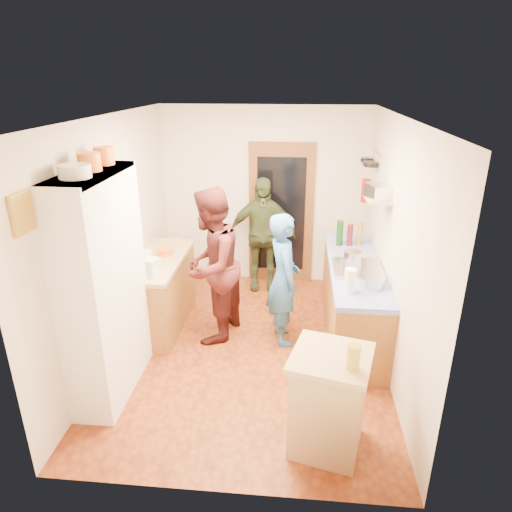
# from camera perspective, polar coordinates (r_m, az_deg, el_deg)

# --- Properties ---
(floor) EXTENTS (3.00, 4.00, 0.02)m
(floor) POSITION_cam_1_polar(r_m,az_deg,el_deg) (5.45, -0.70, -11.47)
(floor) COLOR #8E4117
(floor) RESTS_ON ground
(ceiling) EXTENTS (3.00, 4.00, 0.02)m
(ceiling) POSITION_cam_1_polar(r_m,az_deg,el_deg) (4.58, -0.85, 17.15)
(ceiling) COLOR silver
(ceiling) RESTS_ON ground
(wall_back) EXTENTS (3.00, 0.02, 2.60)m
(wall_back) POSITION_cam_1_polar(r_m,az_deg,el_deg) (6.78, 1.06, 7.40)
(wall_back) COLOR beige
(wall_back) RESTS_ON ground
(wall_front) EXTENTS (3.00, 0.02, 2.60)m
(wall_front) POSITION_cam_1_polar(r_m,az_deg,el_deg) (3.07, -4.86, -11.40)
(wall_front) COLOR beige
(wall_front) RESTS_ON ground
(wall_left) EXTENTS (0.02, 4.00, 2.60)m
(wall_left) POSITION_cam_1_polar(r_m,az_deg,el_deg) (5.23, -17.45, 2.03)
(wall_left) COLOR beige
(wall_left) RESTS_ON ground
(wall_right) EXTENTS (0.02, 4.00, 2.60)m
(wall_right) POSITION_cam_1_polar(r_m,az_deg,el_deg) (4.94, 16.92, 0.93)
(wall_right) COLOR beige
(wall_right) RESTS_ON ground
(door_frame) EXTENTS (0.95, 0.06, 2.10)m
(door_frame) POSITION_cam_1_polar(r_m,az_deg,el_deg) (6.79, 3.13, 5.22)
(door_frame) COLOR brown
(door_frame) RESTS_ON ground
(door_glass) EXTENTS (0.70, 0.02, 1.70)m
(door_glass) POSITION_cam_1_polar(r_m,az_deg,el_deg) (6.76, 3.12, 5.13)
(door_glass) COLOR black
(door_glass) RESTS_ON door_frame
(hutch_body) EXTENTS (0.40, 1.20, 2.20)m
(hutch_body) POSITION_cam_1_polar(r_m,az_deg,el_deg) (4.55, -18.43, -3.81)
(hutch_body) COLOR white
(hutch_body) RESTS_ON ground
(hutch_top_shelf) EXTENTS (0.40, 1.14, 0.04)m
(hutch_top_shelf) POSITION_cam_1_polar(r_m,az_deg,el_deg) (4.22, -20.17, 9.57)
(hutch_top_shelf) COLOR white
(hutch_top_shelf) RESTS_ON hutch_body
(plate_stack) EXTENTS (0.26, 0.26, 0.11)m
(plate_stack) POSITION_cam_1_polar(r_m,az_deg,el_deg) (4.00, -21.73, 9.82)
(plate_stack) COLOR white
(plate_stack) RESTS_ON hutch_top_shelf
(orange_pot_a) EXTENTS (0.20, 0.20, 0.16)m
(orange_pot_a) POSITION_cam_1_polar(r_m,az_deg,el_deg) (4.24, -20.11, 11.00)
(orange_pot_a) COLOR orange
(orange_pot_a) RESTS_ON hutch_top_shelf
(orange_pot_b) EXTENTS (0.18, 0.18, 0.16)m
(orange_pot_b) POSITION_cam_1_polar(r_m,az_deg,el_deg) (4.52, -18.48, 11.81)
(orange_pot_b) COLOR orange
(orange_pot_b) RESTS_ON hutch_top_shelf
(left_counter_base) EXTENTS (0.60, 1.40, 0.85)m
(left_counter_base) POSITION_cam_1_polar(r_m,az_deg,el_deg) (5.85, -12.05, -4.63)
(left_counter_base) COLOR #9B662E
(left_counter_base) RESTS_ON ground
(left_counter_top) EXTENTS (0.64, 1.44, 0.05)m
(left_counter_top) POSITION_cam_1_polar(r_m,az_deg,el_deg) (5.67, -12.40, -0.55)
(left_counter_top) COLOR tan
(left_counter_top) RESTS_ON left_counter_base
(toaster) EXTENTS (0.30, 0.23, 0.20)m
(toaster) POSITION_cam_1_polar(r_m,az_deg,el_deg) (5.20, -13.49, -1.27)
(toaster) COLOR white
(toaster) RESTS_ON left_counter_top
(kettle) EXTENTS (0.20, 0.20, 0.18)m
(kettle) POSITION_cam_1_polar(r_m,az_deg,el_deg) (5.46, -13.65, -0.28)
(kettle) COLOR white
(kettle) RESTS_ON left_counter_top
(orange_bowl) EXTENTS (0.19, 0.19, 0.08)m
(orange_bowl) POSITION_cam_1_polar(r_m,az_deg,el_deg) (5.74, -11.31, 0.52)
(orange_bowl) COLOR orange
(orange_bowl) RESTS_ON left_counter_top
(chopping_board) EXTENTS (0.33, 0.26, 0.02)m
(chopping_board) POSITION_cam_1_polar(r_m,az_deg,el_deg) (6.17, -10.68, 1.80)
(chopping_board) COLOR tan
(chopping_board) RESTS_ON left_counter_top
(right_counter_base) EXTENTS (0.60, 2.20, 0.84)m
(right_counter_base) POSITION_cam_1_polar(r_m,az_deg,el_deg) (5.69, 11.99, -5.47)
(right_counter_base) COLOR #9B662E
(right_counter_base) RESTS_ON ground
(right_counter_top) EXTENTS (0.62, 2.22, 0.06)m
(right_counter_top) POSITION_cam_1_polar(r_m,az_deg,el_deg) (5.50, 12.35, -1.29)
(right_counter_top) COLOR #1524AB
(right_counter_top) RESTS_ON right_counter_base
(hob) EXTENTS (0.55, 0.58, 0.04)m
(hob) POSITION_cam_1_polar(r_m,az_deg,el_deg) (5.33, 12.58, -1.51)
(hob) COLOR silver
(hob) RESTS_ON right_counter_top
(pot_on_hob) EXTENTS (0.20, 0.20, 0.13)m
(pot_on_hob) POSITION_cam_1_polar(r_m,az_deg,el_deg) (5.41, 11.98, -0.10)
(pot_on_hob) COLOR silver
(pot_on_hob) RESTS_ON hob
(bottle_a) EXTENTS (0.10, 0.10, 0.33)m
(bottle_a) POSITION_cam_1_polar(r_m,az_deg,el_deg) (6.02, 10.43, 2.84)
(bottle_a) COLOR #143F14
(bottle_a) RESTS_ON right_counter_top
(bottle_b) EXTENTS (0.09, 0.09, 0.29)m
(bottle_b) POSITION_cam_1_polar(r_m,az_deg,el_deg) (6.03, 11.65, 2.60)
(bottle_b) COLOR #591419
(bottle_b) RESTS_ON right_counter_top
(bottle_c) EXTENTS (0.08, 0.08, 0.30)m
(bottle_c) POSITION_cam_1_polar(r_m,az_deg,el_deg) (6.07, 12.85, 2.70)
(bottle_c) COLOR olive
(bottle_c) RESTS_ON right_counter_top
(paper_towel) EXTENTS (0.13, 0.13, 0.26)m
(paper_towel) POSITION_cam_1_polar(r_m,az_deg,el_deg) (4.73, 11.67, -3.05)
(paper_towel) COLOR white
(paper_towel) RESTS_ON right_counter_top
(mixing_bowl) EXTENTS (0.30, 0.30, 0.10)m
(mixing_bowl) POSITION_cam_1_polar(r_m,az_deg,el_deg) (4.95, 14.30, -3.14)
(mixing_bowl) COLOR silver
(mixing_bowl) RESTS_ON right_counter_top
(island_base) EXTENTS (0.67, 0.67, 0.86)m
(island_base) POSITION_cam_1_polar(r_m,az_deg,el_deg) (4.02, 9.00, -17.83)
(island_base) COLOR tan
(island_base) RESTS_ON ground
(island_top) EXTENTS (0.75, 0.75, 0.05)m
(island_top) POSITION_cam_1_polar(r_m,az_deg,el_deg) (3.75, 9.42, -12.45)
(island_top) COLOR tan
(island_top) RESTS_ON island_base
(cutting_board) EXTENTS (0.41, 0.36, 0.02)m
(cutting_board) POSITION_cam_1_polar(r_m,az_deg,el_deg) (3.79, 8.82, -11.81)
(cutting_board) COLOR white
(cutting_board) RESTS_ON island_top
(oil_jar) EXTENTS (0.12, 0.12, 0.20)m
(oil_jar) POSITION_cam_1_polar(r_m,az_deg,el_deg) (3.56, 12.07, -12.25)
(oil_jar) COLOR #AD9E2D
(oil_jar) RESTS_ON island_top
(pan_rail) EXTENTS (0.02, 0.65, 0.02)m
(pan_rail) POSITION_cam_1_polar(r_m,az_deg,el_deg) (6.21, 14.64, 12.47)
(pan_rail) COLOR silver
(pan_rail) RESTS_ON wall_right
(pan_hang_a) EXTENTS (0.18, 0.18, 0.05)m
(pan_hang_a) POSITION_cam_1_polar(r_m,az_deg,el_deg) (6.05, 14.20, 11.03)
(pan_hang_a) COLOR black
(pan_hang_a) RESTS_ON pan_rail
(pan_hang_b) EXTENTS (0.16, 0.16, 0.05)m
(pan_hang_b) POSITION_cam_1_polar(r_m,az_deg,el_deg) (6.25, 13.93, 11.19)
(pan_hang_b) COLOR black
(pan_hang_b) RESTS_ON pan_rail
(pan_hang_c) EXTENTS (0.17, 0.17, 0.05)m
(pan_hang_c) POSITION_cam_1_polar(r_m,az_deg,el_deg) (6.44, 13.70, 11.60)
(pan_hang_c) COLOR black
(pan_hang_c) RESTS_ON pan_rail
(wall_shelf) EXTENTS (0.26, 0.42, 0.03)m
(wall_shelf) POSITION_cam_1_polar(r_m,az_deg,el_deg) (5.22, 14.99, 6.85)
(wall_shelf) COLOR tan
(wall_shelf) RESTS_ON wall_right
(radio) EXTENTS (0.29, 0.35, 0.15)m
(radio) POSITION_cam_1_polar(r_m,az_deg,el_deg) (5.20, 15.09, 7.81)
(radio) COLOR silver
(radio) RESTS_ON wall_shelf
(ext_bracket) EXTENTS (0.06, 0.10, 0.04)m
(ext_bracket) POSITION_cam_1_polar(r_m,az_deg,el_deg) (6.49, 14.01, 7.49)
(ext_bracket) COLOR black
(ext_bracket) RESTS_ON wall_right
(fire_extinguisher) EXTENTS (0.11, 0.11, 0.32)m
(fire_extinguisher) POSITION_cam_1_polar(r_m,az_deg,el_deg) (6.47, 13.52, 7.95)
(fire_extinguisher) COLOR red
(fire_extinguisher) RESTS_ON wall_right
(picture_frame) EXTENTS (0.03, 0.25, 0.30)m
(picture_frame) POSITION_cam_1_polar(r_m,az_deg,el_deg) (3.70, -27.21, 4.82)
(picture_frame) COLOR gold
(picture_frame) RESTS_ON wall_left
(person_hob) EXTENTS (0.52, 0.65, 1.57)m
(person_hob) POSITION_cam_1_polar(r_m,az_deg,el_deg) (5.24, 3.82, -3.00)
(person_hob) COLOR #2F629F
(person_hob) RESTS_ON ground
(person_left) EXTENTS (0.89, 1.03, 1.84)m
(person_left) POSITION_cam_1_polar(r_m,az_deg,el_deg) (5.31, -5.10, -1.13)
(person_left) COLOR #461918
(person_left) RESTS_ON ground
(person_back) EXTENTS (1.01, 0.51, 1.67)m
(person_back) POSITION_cam_1_polar(r_m,az_deg,el_deg) (6.58, 0.82, 2.72)
(person_back) COLOR #323C21
(person_back) RESTS_ON ground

